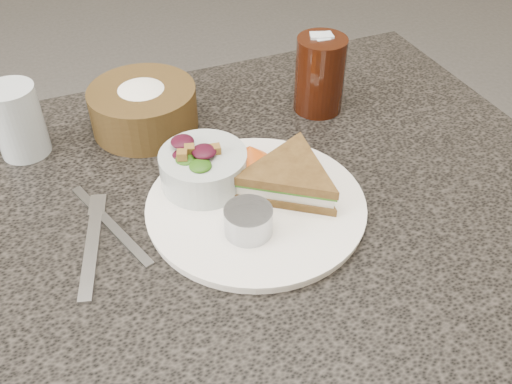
{
  "coord_description": "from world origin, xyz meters",
  "views": [
    {
      "loc": [
        -0.15,
        -0.52,
        1.24
      ],
      "look_at": [
        0.05,
        -0.03,
        0.78
      ],
      "focal_mm": 40.0,
      "sensor_mm": 36.0,
      "label": 1
    }
  ],
  "objects_px": {
    "salad_bowl": "(203,163)",
    "water_glass": "(18,121)",
    "bread_basket": "(143,102)",
    "dinner_plate": "(256,206)",
    "dressing_ramekin": "(248,221)",
    "dining_table": "(222,368)",
    "cola_glass": "(320,71)",
    "sandwich": "(290,178)"
  },
  "relations": [
    {
      "from": "dining_table",
      "to": "dressing_ramekin",
      "type": "xyz_separation_m",
      "value": [
        0.02,
        -0.07,
        0.4
      ]
    },
    {
      "from": "dinner_plate",
      "to": "bread_basket",
      "type": "xyz_separation_m",
      "value": [
        -0.08,
        0.24,
        0.04
      ]
    },
    {
      "from": "bread_basket",
      "to": "sandwich",
      "type": "bearing_deg",
      "value": -60.06
    },
    {
      "from": "dining_table",
      "to": "cola_glass",
      "type": "height_order",
      "value": "cola_glass"
    },
    {
      "from": "salad_bowl",
      "to": "dining_table",
      "type": "bearing_deg",
      "value": -96.49
    },
    {
      "from": "dressing_ramekin",
      "to": "bread_basket",
      "type": "relative_size",
      "value": 0.37
    },
    {
      "from": "bread_basket",
      "to": "water_glass",
      "type": "bearing_deg",
      "value": 178.49
    },
    {
      "from": "water_glass",
      "to": "cola_glass",
      "type": "bearing_deg",
      "value": -7.18
    },
    {
      "from": "dressing_ramekin",
      "to": "sandwich",
      "type": "bearing_deg",
      "value": 33.0
    },
    {
      "from": "sandwich",
      "to": "dinner_plate",
      "type": "bearing_deg",
      "value": -138.27
    },
    {
      "from": "bread_basket",
      "to": "water_glass",
      "type": "height_order",
      "value": "water_glass"
    },
    {
      "from": "dinner_plate",
      "to": "cola_glass",
      "type": "height_order",
      "value": "cola_glass"
    },
    {
      "from": "dressing_ramekin",
      "to": "water_glass",
      "type": "distance_m",
      "value": 0.37
    },
    {
      "from": "dining_table",
      "to": "cola_glass",
      "type": "relative_size",
      "value": 7.67
    },
    {
      "from": "bread_basket",
      "to": "water_glass",
      "type": "relative_size",
      "value": 1.52
    },
    {
      "from": "dining_table",
      "to": "dinner_plate",
      "type": "bearing_deg",
      "value": -27.05
    },
    {
      "from": "dressing_ramekin",
      "to": "cola_glass",
      "type": "relative_size",
      "value": 0.44
    },
    {
      "from": "salad_bowl",
      "to": "water_glass",
      "type": "xyz_separation_m",
      "value": [
        -0.21,
        0.18,
        0.01
      ]
    },
    {
      "from": "dinner_plate",
      "to": "dressing_ramekin",
      "type": "relative_size",
      "value": 4.74
    },
    {
      "from": "salad_bowl",
      "to": "cola_glass",
      "type": "relative_size",
      "value": 0.86
    },
    {
      "from": "cola_glass",
      "to": "salad_bowl",
      "type": "bearing_deg",
      "value": -151.7
    },
    {
      "from": "salad_bowl",
      "to": "water_glass",
      "type": "height_order",
      "value": "water_glass"
    },
    {
      "from": "bread_basket",
      "to": "cola_glass",
      "type": "distance_m",
      "value": 0.27
    },
    {
      "from": "dressing_ramekin",
      "to": "bread_basket",
      "type": "bearing_deg",
      "value": 101.3
    },
    {
      "from": "dining_table",
      "to": "water_glass",
      "type": "relative_size",
      "value": 9.61
    },
    {
      "from": "dining_table",
      "to": "salad_bowl",
      "type": "xyz_separation_m",
      "value": [
        0.0,
        0.04,
        0.42
      ]
    },
    {
      "from": "dressing_ramekin",
      "to": "bread_basket",
      "type": "xyz_separation_m",
      "value": [
        -0.06,
        0.28,
        0.02
      ]
    },
    {
      "from": "dinner_plate",
      "to": "water_glass",
      "type": "distance_m",
      "value": 0.36
    },
    {
      "from": "cola_glass",
      "to": "bread_basket",
      "type": "bearing_deg",
      "value": 169.17
    },
    {
      "from": "water_glass",
      "to": "bread_basket",
      "type": "bearing_deg",
      "value": -1.51
    },
    {
      "from": "dinner_plate",
      "to": "water_glass",
      "type": "height_order",
      "value": "water_glass"
    },
    {
      "from": "dinner_plate",
      "to": "salad_bowl",
      "type": "distance_m",
      "value": 0.09
    },
    {
      "from": "cola_glass",
      "to": "dressing_ramekin",
      "type": "bearing_deg",
      "value": -132.36
    },
    {
      "from": "salad_bowl",
      "to": "cola_glass",
      "type": "height_order",
      "value": "cola_glass"
    },
    {
      "from": "sandwich",
      "to": "water_glass",
      "type": "bearing_deg",
      "value": 177.62
    },
    {
      "from": "salad_bowl",
      "to": "dressing_ramekin",
      "type": "height_order",
      "value": "salad_bowl"
    },
    {
      "from": "sandwich",
      "to": "bread_basket",
      "type": "bearing_deg",
      "value": 155.0
    },
    {
      "from": "salad_bowl",
      "to": "sandwich",
      "type": "bearing_deg",
      "value": -30.33
    },
    {
      "from": "bread_basket",
      "to": "cola_glass",
      "type": "bearing_deg",
      "value": -10.83
    },
    {
      "from": "cola_glass",
      "to": "dining_table",
      "type": "bearing_deg",
      "value": -145.68
    },
    {
      "from": "sandwich",
      "to": "salad_bowl",
      "type": "bearing_deg",
      "value": -175.26
    },
    {
      "from": "dinner_plate",
      "to": "sandwich",
      "type": "relative_size",
      "value": 1.81
    }
  ]
}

